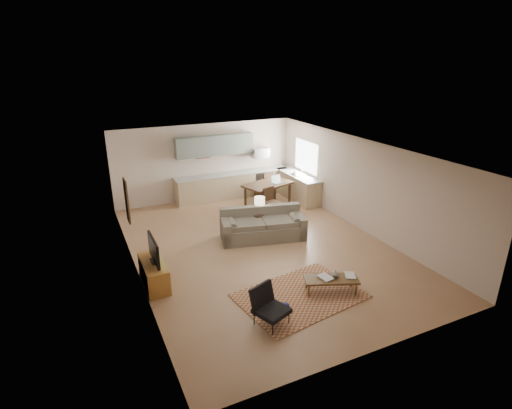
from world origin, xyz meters
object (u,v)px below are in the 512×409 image
tv_credenza (154,273)px  dining_table (268,195)px  sofa (263,224)px  coffee_table (331,285)px  console_table (259,222)px  armchair (272,307)px

tv_credenza → dining_table: 5.70m
sofa → coffee_table: 3.15m
sofa → console_table: bearing=90.8°
coffee_table → armchair: size_ratio=1.55×
sofa → dining_table: sofa is taller
armchair → dining_table: bearing=42.6°
coffee_table → armchair: bearing=-143.0°
sofa → tv_credenza: 3.52m
coffee_table → dining_table: dining_table is taller
armchair → console_table: size_ratio=1.23×
sofa → console_table: size_ratio=3.96×
armchair → dining_table: dining_table is taller
sofa → dining_table: bearing=73.5°
tv_credenza → console_table: 3.75m
sofa → coffee_table: (0.12, -3.14, -0.25)m
armchair → dining_table: 6.45m
console_table → tv_credenza: bearing=-176.5°
sofa → armchair: bearing=-100.3°
console_table → dining_table: (1.18, 1.81, 0.11)m
dining_table → sofa: bearing=-137.9°
sofa → tv_credenza: (-3.31, -1.17, -0.14)m
sofa → tv_credenza: bearing=-147.2°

